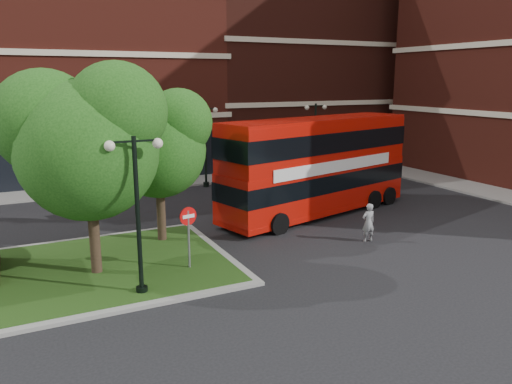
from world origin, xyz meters
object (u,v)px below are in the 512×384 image
woman (368,223)px  car_silver (92,182)px  bus (317,160)px  car_white (255,172)px

woman → car_silver: 16.93m
bus → woman: bus is taller
woman → car_silver: (-8.91, 14.40, -0.14)m
car_silver → car_white: car_white is taller
bus → woman: (-0.46, -4.65, -1.94)m
bus → car_white: (0.69, 8.46, -2.07)m
bus → car_silver: (-9.37, 9.74, -2.08)m
bus → car_silver: bearing=119.3°
woman → car_silver: bearing=-55.1°
bus → car_white: bus is taller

